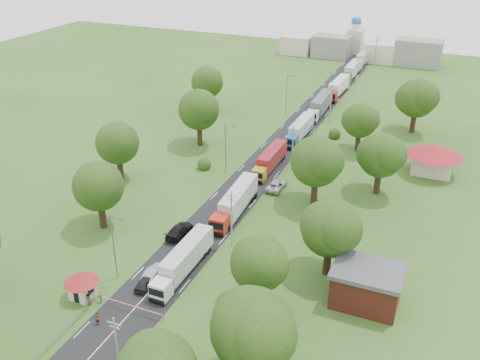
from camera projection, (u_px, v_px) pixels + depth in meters
The scene contains 45 objects.
ground at pixel (218, 216), 86.18m from camera, with size 260.00×260.00×0.00m, color #32551C.
road at pixel (263, 167), 102.59m from camera, with size 8.00×200.00×0.04m, color black.
boom_barrier at pixel (122, 303), 65.75m from camera, with size 9.22×0.35×1.18m.
guard_booth at pixel (82, 283), 67.22m from camera, with size 4.40×4.40×3.45m.
guard_rail at pixel (43, 355), 59.22m from camera, with size 0.10×17.00×1.70m, color slate, non-canonical shape.
info_sign at pixel (312, 130), 111.72m from camera, with size 0.12×3.10×4.10m.
pole_0 at pixel (118, 351), 53.42m from camera, with size 1.60×0.24×9.00m.
pole_1 at pixel (231, 219), 76.40m from camera, with size 1.60×0.24×9.00m.
pole_2 at pixel (293, 147), 99.37m from camera, with size 1.60×0.24×9.00m.
pole_3 at pixel (331, 103), 122.34m from camera, with size 1.60×0.24×9.00m.
pole_4 at pixel (357, 72), 145.32m from camera, with size 1.60×0.24×9.00m.
pole_5 at pixel (376, 50), 168.29m from camera, with size 1.60×0.24×9.00m.
lamp_0 at pixel (114, 244), 69.14m from camera, with size 2.03×0.22×10.00m.
lamp_1 at pixel (226, 146), 97.86m from camera, with size 2.03×0.22×10.00m.
lamp_2 at pixel (287, 92), 126.58m from camera, with size 2.03×0.22×10.00m.
tree_1 at pixel (253, 328), 51.85m from camera, with size 9.60×9.60×12.05m.
tree_2 at pixel (259, 263), 63.65m from camera, with size 8.00×8.00×10.10m.
tree_3 at pixel (330, 228), 69.47m from camera, with size 8.80×8.80×11.07m.
tree_4 at pixel (317, 161), 86.43m from camera, with size 9.60×9.60×12.05m.
tree_5 at pixel (381, 155), 90.11m from camera, with size 8.80×8.80×11.07m.
tree_6 at pixel (360, 120), 106.78m from camera, with size 8.00×8.00×10.10m.
tree_7 at pixel (417, 98), 115.39m from camera, with size 9.60×9.60×12.05m.
tree_10 at pixel (99, 185), 80.11m from camera, with size 8.80×8.80×11.07m.
tree_11 at pixel (118, 143), 94.87m from camera, with size 8.80×8.80×11.07m.
tree_12 at pixel (199, 109), 108.91m from camera, with size 9.60×9.60×12.05m.
tree_13 at pixel (207, 82), 128.40m from camera, with size 8.80×8.80×11.07m.
house_brick at pixel (367, 286), 66.02m from camera, with size 8.60×6.60×5.20m.
house_cream at pixel (434, 155), 98.63m from camera, with size 10.08×10.08×5.80m.
distant_town at pixel (363, 49), 174.62m from camera, with size 52.00×8.00×8.00m.
church at pixel (355, 37), 181.97m from camera, with size 5.00×5.00×12.30m.
truck_0 at pixel (184, 260), 71.82m from camera, with size 2.43×14.03×3.89m.
truck_1 at pixel (236, 202), 85.97m from camera, with size 3.21×15.00×4.14m.
truck_2 at pixel (270, 160), 101.00m from camera, with size 2.37×13.52×3.75m.
truck_3 at pixel (300, 129), 114.66m from camera, with size 2.43×13.97×3.87m.
truck_4 at pixel (320, 105), 128.51m from camera, with size 2.96×15.27×4.23m.
truck_5 at pixel (338, 87), 141.44m from camera, with size 3.01×14.85×4.11m.
truck_6 at pixel (352, 70), 156.59m from camera, with size 2.57×14.70×4.08m.
truck_7 at pixel (362, 59), 169.51m from camera, with size 2.44×13.90×3.85m.
car_lane_front at pixel (146, 282), 69.80m from camera, with size 1.70×4.23×1.44m, color black.
car_lane_mid at pixel (154, 273), 71.42m from camera, with size 1.62×4.65×1.53m, color #9A9CA2.
car_lane_rear at pixel (179, 230), 80.78m from camera, with size 2.35×5.77×1.67m, color black.
car_verge_near at pixel (277, 185), 94.22m from camera, with size 2.53×5.48×1.52m, color #B4B4B4.
car_verge_far at pixel (303, 152), 107.16m from camera, with size 1.85×4.59×1.56m, color #585A5F.
pedestrian_near at pixel (97, 319), 63.26m from camera, with size 0.60×0.39×1.65m, color gray.
pedestrian_booth at pixel (88, 300), 66.45m from camera, with size 0.79×0.61×1.62m, color gray.
Camera 1 is at (32.44, -66.90, 44.12)m, focal length 40.00 mm.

